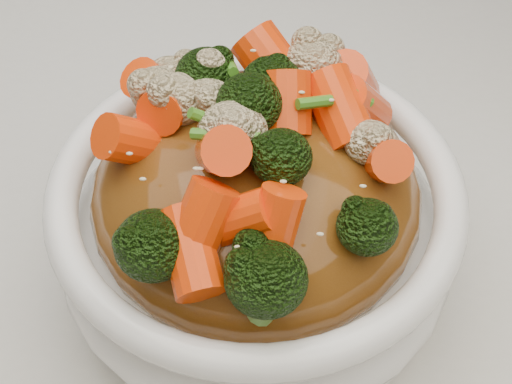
# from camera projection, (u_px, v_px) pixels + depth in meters

# --- Properties ---
(tablecloth) EXTENTS (1.20, 0.80, 0.04)m
(tablecloth) POSITION_uv_depth(u_px,v_px,m) (294.00, 301.00, 0.49)
(tablecloth) COLOR silver
(tablecloth) RESTS_ON dining_table
(bowl) EXTENTS (0.28, 0.28, 0.09)m
(bowl) POSITION_uv_depth(u_px,v_px,m) (256.00, 231.00, 0.45)
(bowl) COLOR white
(bowl) RESTS_ON tablecloth
(sauce_base) EXTENTS (0.23, 0.23, 0.10)m
(sauce_base) POSITION_uv_depth(u_px,v_px,m) (256.00, 196.00, 0.42)
(sauce_base) COLOR brown
(sauce_base) RESTS_ON bowl
(carrots) EXTENTS (0.23, 0.23, 0.05)m
(carrots) POSITION_uv_depth(u_px,v_px,m) (256.00, 108.00, 0.37)
(carrots) COLOR #F84108
(carrots) RESTS_ON sauce_base
(broccoli) EXTENTS (0.23, 0.23, 0.05)m
(broccoli) POSITION_uv_depth(u_px,v_px,m) (256.00, 109.00, 0.38)
(broccoli) COLOR black
(broccoli) RESTS_ON sauce_base
(cauliflower) EXTENTS (0.23, 0.23, 0.04)m
(cauliflower) POSITION_uv_depth(u_px,v_px,m) (256.00, 112.00, 0.38)
(cauliflower) COLOR beige
(cauliflower) RESTS_ON sauce_base
(scallions) EXTENTS (0.17, 0.17, 0.02)m
(scallions) POSITION_uv_depth(u_px,v_px,m) (256.00, 106.00, 0.37)
(scallions) COLOR #3A791B
(scallions) RESTS_ON sauce_base
(sesame_seeds) EXTENTS (0.20, 0.20, 0.01)m
(sesame_seeds) POSITION_uv_depth(u_px,v_px,m) (256.00, 106.00, 0.37)
(sesame_seeds) COLOR beige
(sesame_seeds) RESTS_ON sauce_base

